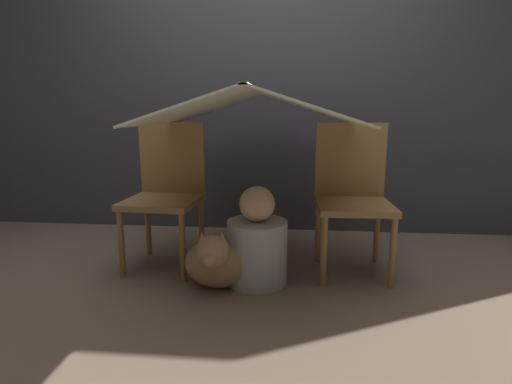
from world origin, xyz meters
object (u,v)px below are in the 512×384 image
object	(u,v)px
chair_left	(167,188)
dog	(217,261)
chair_right	(352,192)
person_front	(257,245)

from	to	relation	value
chair_left	dog	world-z (taller)	chair_left
chair_right	person_front	size ratio (longest dim) A/B	1.60
chair_right	dog	bearing A→B (deg)	-156.18
person_front	dog	distance (m)	0.25
chair_right	person_front	xyz separation A→B (m)	(-0.56, -0.26, -0.27)
person_front	dog	world-z (taller)	person_front
chair_left	chair_right	world-z (taller)	same
chair_right	person_front	world-z (taller)	chair_right
chair_left	person_front	bearing A→B (deg)	-19.60
chair_left	chair_right	distance (m)	1.16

